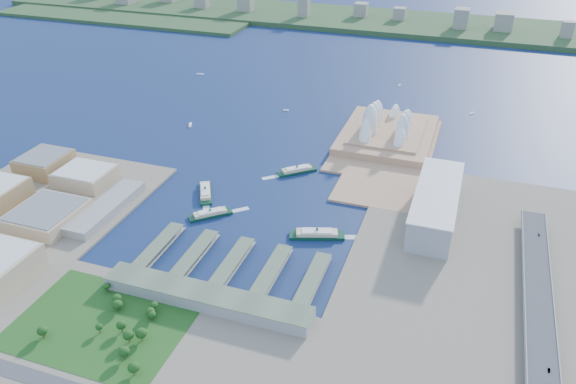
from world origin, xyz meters
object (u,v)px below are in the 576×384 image
at_px(opera_house, 389,119).
at_px(ferry_c, 210,213).
at_px(toaster_building, 436,205).
at_px(car_c, 539,234).
at_px(ferry_d, 317,233).
at_px(ferry_b, 297,169).
at_px(car_b, 549,370).
at_px(ferry_a, 205,191).

bearing_deg(opera_house, ferry_c, -119.20).
height_order(toaster_building, ferry_c, toaster_building).
xyz_separation_m(ferry_c, car_c, (353.17, 58.93, 10.80)).
bearing_deg(car_c, ferry_c, 9.47).
relative_size(ferry_d, car_c, 12.36).
bearing_deg(ferry_c, toaster_building, -114.39).
distance_m(toaster_building, car_c, 110.42).
relative_size(ferry_b, car_c, 10.90).
height_order(ferry_d, car_b, car_b).
distance_m(ferry_c, car_b, 378.34).
height_order(ferry_c, car_c, car_c).
bearing_deg(ferry_d, ferry_c, 71.77).
bearing_deg(ferry_a, ferry_c, -84.93).
relative_size(ferry_b, ferry_d, 0.88).
relative_size(ferry_a, car_c, 11.47).
bearing_deg(ferry_d, car_c, -93.43).
relative_size(ferry_a, car_b, 12.87).
height_order(ferry_b, car_b, car_b).
xyz_separation_m(opera_house, ferry_d, (-26.14, -276.05, -26.37)).
xyz_separation_m(opera_house, car_b, (199.00, -411.12, -16.44)).
height_order(opera_house, toaster_building, opera_house).
bearing_deg(car_b, toaster_building, 117.31).
relative_size(ferry_a, ferry_c, 1.10).
bearing_deg(ferry_c, ferry_b, -65.96).
distance_m(opera_house, toaster_building, 219.62).
bearing_deg(car_b, ferry_d, 149.04).
bearing_deg(car_b, car_c, 90.00).
bearing_deg(car_b, ferry_a, 154.92).
distance_m(ferry_b, car_b, 397.89).
relative_size(ferry_c, car_c, 10.43).
bearing_deg(car_b, ferry_b, 137.34).
distance_m(ferry_b, ferry_c, 147.36).
distance_m(opera_house, ferry_a, 296.67).
bearing_deg(ferry_b, car_c, 34.73).
distance_m(toaster_building, ferry_a, 274.29).
distance_m(car_b, car_c, 194.19).
xyz_separation_m(ferry_b, car_c, (292.49, -75.35, 10.58)).
distance_m(opera_house, car_b, 457.05).
height_order(car_b, car_c, car_b).
bearing_deg(car_c, ferry_a, 2.39).
relative_size(ferry_a, ferry_b, 1.05).
bearing_deg(ferry_c, car_c, -122.17).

